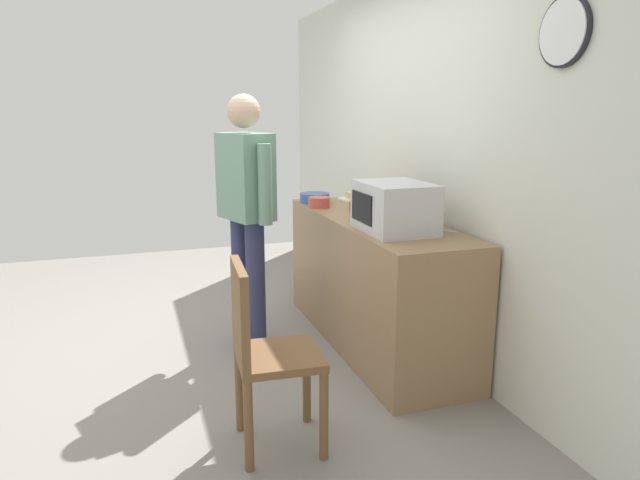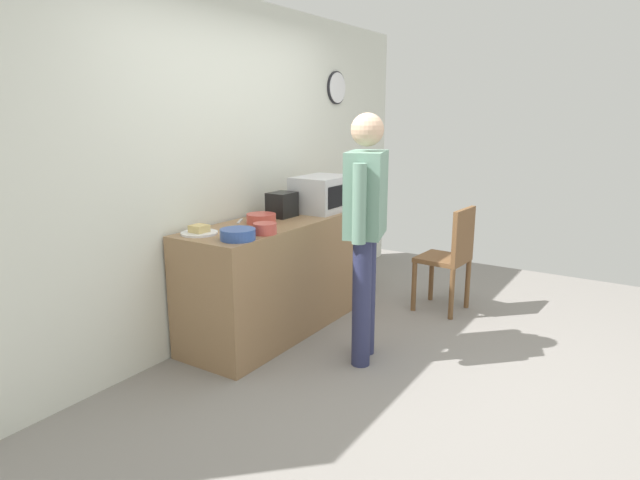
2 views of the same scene
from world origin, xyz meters
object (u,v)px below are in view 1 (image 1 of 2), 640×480
cereal_bowl (315,198)px  toaster (386,204)px  person_standing (246,203)px  fork_utensil (386,209)px  spoon_utensil (443,231)px  sandwich_plate (353,198)px  salad_bowl (365,206)px  wooden_chair (263,348)px  mixing_bowl (319,202)px  microwave (395,207)px

cereal_bowl → toaster: size_ratio=1.08×
cereal_bowl → person_standing: 0.87m
fork_utensil → spoon_utensil: size_ratio=1.00×
fork_utensil → spoon_utensil: (0.84, -0.01, 0.00)m
sandwich_plate → toaster: bearing=-6.7°
salad_bowl → cereal_bowl: same height
sandwich_plate → wooden_chair: 2.22m
salad_bowl → mixing_bowl: bearing=-137.4°
mixing_bowl → toaster: toaster is taller
cereal_bowl → toaster: (0.82, 0.24, 0.06)m
cereal_bowl → mixing_bowl: size_ratio=1.43×
cereal_bowl → wooden_chair: bearing=-25.1°
mixing_bowl → cereal_bowl: bearing=170.0°
spoon_utensil → wooden_chair: bearing=-68.1°
cereal_bowl → person_standing: person_standing is taller
cereal_bowl → mixing_bowl: (0.24, -0.04, 0.00)m
spoon_utensil → cereal_bowl: bearing=-163.3°
mixing_bowl → wooden_chair: size_ratio=0.18×
person_standing → wooden_chair: person_standing is taller
mixing_bowl → person_standing: person_standing is taller
person_standing → mixing_bowl: bearing=116.9°
wooden_chair → toaster: bearing=132.4°
mixing_bowl → spoon_utensil: mixing_bowl is taller
toaster → wooden_chair: size_ratio=0.23×
salad_bowl → person_standing: 0.88m
microwave → person_standing: 1.03m
cereal_bowl → fork_utensil: 0.63m
fork_utensil → wooden_chair: wooden_chair is taller
sandwich_plate → wooden_chair: sandwich_plate is taller
wooden_chair → cereal_bowl: bearing=154.9°
cereal_bowl → person_standing: (0.55, -0.67, 0.08)m
microwave → mixing_bowl: (-0.99, -0.15, -0.11)m
spoon_utensil → person_standing: 1.31m
microwave → wooden_chair: microwave is taller
salad_bowl → wooden_chair: salad_bowl is taller
sandwich_plate → person_standing: 1.16m
cereal_bowl → sandwich_plate: bearing=92.7°
person_standing → sandwich_plate: bearing=119.5°
spoon_utensil → person_standing: size_ratio=0.10×
mixing_bowl → wooden_chair: 1.82m
cereal_bowl → person_standing: bearing=-50.2°
cereal_bowl → fork_utensil: size_ratio=1.40×
spoon_utensil → wooden_chair: size_ratio=0.18×
microwave → spoon_utensil: bearing=72.1°
sandwich_plate → salad_bowl: 0.55m
sandwich_plate → mixing_bowl: 0.46m
toaster → fork_utensil: 0.39m
sandwich_plate → toaster: size_ratio=1.17×
microwave → spoon_utensil: (0.09, 0.28, -0.15)m
cereal_bowl → salad_bowl: bearing=22.6°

